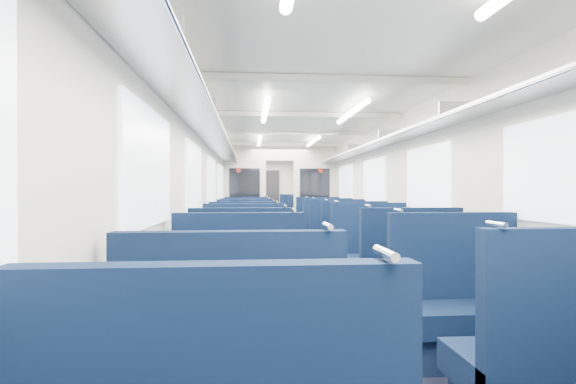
{
  "coord_description": "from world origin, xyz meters",
  "views": [
    {
      "loc": [
        -0.74,
        -8.11,
        1.28
      ],
      "look_at": [
        0.24,
        3.38,
        1.21
      ],
      "focal_mm": 27.84,
      "sensor_mm": 36.0,
      "label": 1
    }
  ],
  "objects": [
    {
      "name": "seat_7",
      "position": [
        0.83,
        -4.9,
        0.35
      ],
      "size": [
        1.01,
        0.56,
        1.13
      ],
      "color": "#0C1D3B",
      "rests_on": "floor"
    },
    {
      "name": "wall_right",
      "position": [
        1.4,
        0.0,
        1.18
      ],
      "size": [
        0.02,
        18.0,
        2.35
      ],
      "primitive_type": "cube",
      "color": "beige",
      "rests_on": "floor"
    },
    {
      "name": "luggage_rack_right",
      "position": [
        1.21,
        0.0,
        1.97
      ],
      "size": [
        0.36,
        17.4,
        0.18
      ],
      "color": "#B2B5BA",
      "rests_on": "wall_right"
    },
    {
      "name": "wall_left",
      "position": [
        -1.4,
        0.0,
        1.18
      ],
      "size": [
        0.02,
        18.0,
        2.35
      ],
      "primitive_type": "cube",
      "color": "beige",
      "rests_on": "floor"
    },
    {
      "name": "seat_8",
      "position": [
        -0.83,
        -3.62,
        0.35
      ],
      "size": [
        1.01,
        0.56,
        1.13
      ],
      "color": "#0C1D3B",
      "rests_on": "floor"
    },
    {
      "name": "ceiling_fittings",
      "position": [
        0.0,
        -0.26,
        2.29
      ],
      "size": [
        2.7,
        16.06,
        0.11
      ],
      "color": "silver",
      "rests_on": "ceiling"
    },
    {
      "name": "seat_21",
      "position": [
        0.83,
        4.22,
        0.35
      ],
      "size": [
        1.01,
        0.56,
        1.13
      ],
      "color": "#0C1D3B",
      "rests_on": "floor"
    },
    {
      "name": "seat_16",
      "position": [
        -0.83,
        0.93,
        0.35
      ],
      "size": [
        1.01,
        0.56,
        1.13
      ],
      "color": "#0C1D3B",
      "rests_on": "floor"
    },
    {
      "name": "wall_far",
      "position": [
        0.0,
        9.0,
        1.18
      ],
      "size": [
        2.8,
        0.02,
        2.35
      ],
      "primitive_type": "cube",
      "color": "beige",
      "rests_on": "floor"
    },
    {
      "name": "seat_19",
      "position": [
        0.83,
        2.03,
        0.35
      ],
      "size": [
        1.01,
        0.56,
        1.13
      ],
      "color": "#0C1D3B",
      "rests_on": "floor"
    },
    {
      "name": "ceiling",
      "position": [
        0.0,
        0.0,
        2.35
      ],
      "size": [
        2.8,
        18.0,
        0.01
      ],
      "primitive_type": "cube",
      "color": "white",
      "rests_on": "wall_left"
    },
    {
      "name": "seat_26",
      "position": [
        -0.83,
        7.63,
        0.35
      ],
      "size": [
        1.01,
        0.56,
        1.13
      ],
      "color": "#0C1D3B",
      "rests_on": "floor"
    },
    {
      "name": "windows",
      "position": [
        0.0,
        -0.46,
        1.42
      ],
      "size": [
        2.78,
        15.6,
        0.75
      ],
      "color": "white",
      "rests_on": "wall_left"
    },
    {
      "name": "dado_right",
      "position": [
        1.39,
        0.0,
        0.35
      ],
      "size": [
        0.03,
        17.9,
        0.7
      ],
      "primitive_type": "cube",
      "color": "#0E1A31",
      "rests_on": "floor"
    },
    {
      "name": "bulkhead",
      "position": [
        -0.0,
        3.01,
        1.23
      ],
      "size": [
        2.8,
        0.1,
        2.35
      ],
      "color": "silver",
      "rests_on": "floor"
    },
    {
      "name": "seat_11",
      "position": [
        0.83,
        -2.43,
        0.35
      ],
      "size": [
        1.01,
        0.56,
        1.13
      ],
      "color": "#0C1D3B",
      "rests_on": "floor"
    },
    {
      "name": "seat_10",
      "position": [
        -0.83,
        -2.56,
        0.35
      ],
      "size": [
        1.01,
        0.56,
        1.13
      ],
      "color": "#0C1D3B",
      "rests_on": "floor"
    },
    {
      "name": "end_door",
      "position": [
        0.0,
        8.94,
        1.0
      ],
      "size": [
        0.75,
        0.06,
        2.0
      ],
      "primitive_type": "cube",
      "color": "black",
      "rests_on": "floor"
    },
    {
      "name": "seat_20",
      "position": [
        -0.83,
        4.21,
        0.35
      ],
      "size": [
        1.01,
        0.56,
        1.13
      ],
      "color": "#0C1D3B",
      "rests_on": "floor"
    },
    {
      "name": "seat_18",
      "position": [
        -0.83,
        2.19,
        0.35
      ],
      "size": [
        1.01,
        0.56,
        1.13
      ],
      "color": "#0C1D3B",
      "rests_on": "floor"
    },
    {
      "name": "luggage_rack_left",
      "position": [
        -1.21,
        0.0,
        1.97
      ],
      "size": [
        0.36,
        17.4,
        0.18
      ],
      "color": "#B2B5BA",
      "rests_on": "wall_left"
    },
    {
      "name": "seat_23",
      "position": [
        0.83,
        5.27,
        0.35
      ],
      "size": [
        1.01,
        0.56,
        1.13
      ],
      "color": "#0C1D3B",
      "rests_on": "floor"
    },
    {
      "name": "seat_24",
      "position": [
        -0.83,
        6.42,
        0.35
      ],
      "size": [
        1.01,
        0.56,
        1.13
      ],
      "color": "#0C1D3B",
      "rests_on": "floor"
    },
    {
      "name": "seat_13",
      "position": [
        0.83,
        -1.35,
        0.35
      ],
      "size": [
        1.01,
        0.56,
        1.13
      ],
      "color": "#0C1D3B",
      "rests_on": "floor"
    },
    {
      "name": "seat_27",
      "position": [
        0.83,
        7.63,
        0.35
      ],
      "size": [
        1.01,
        0.56,
        1.13
      ],
      "color": "#0C1D3B",
      "rests_on": "floor"
    },
    {
      "name": "dado_left",
      "position": [
        -1.39,
        0.0,
        0.35
      ],
      "size": [
        0.03,
        17.9,
        0.7
      ],
      "primitive_type": "cube",
      "color": "#0E1A31",
      "rests_on": "floor"
    },
    {
      "name": "seat_14",
      "position": [
        -0.83,
        -0.19,
        0.35
      ],
      "size": [
        1.01,
        0.56,
        1.13
      ],
      "color": "#0C1D3B",
      "rests_on": "floor"
    },
    {
      "name": "seat_6",
      "position": [
        -0.83,
        -4.78,
        0.35
      ],
      "size": [
        1.01,
        0.56,
        1.13
      ],
      "color": "#0C1D3B",
      "rests_on": "floor"
    },
    {
      "name": "seat_12",
      "position": [
        -0.83,
        -1.46,
        0.35
      ],
      "size": [
        1.01,
        0.56,
        1.13
      ],
      "color": "#0C1D3B",
      "rests_on": "floor"
    },
    {
      "name": "floor",
      "position": [
        0.0,
        0.0,
        0.0
      ],
      "size": [
        2.8,
        18.0,
        0.01
      ],
      "primitive_type": "cube",
      "color": "black",
      "rests_on": "ground"
    },
    {
      "name": "seat_15",
      "position": [
        0.83,
        -0.28,
        0.35
      ],
      "size": [
        1.01,
        0.56,
        1.13
      ],
      "color": "#0C1D3B",
      "rests_on": "floor"
    },
    {
      "name": "seat_5",
      "position": [
        0.83,
        -5.99,
        0.35
      ],
      "size": [
        1.01,
        0.56,
        1.13
      ],
      "color": "#0C1D3B",
      "rests_on": "floor"
    },
    {
      "name": "seat_9",
      "position": [
        0.83,
        -3.73,
        0.35
      ],
      "size": [
        1.01,
        0.56,
        1.13
      ],
      "color": "#0C1D3B",
      "rests_on": "floor"
    },
    {
      "name": "seat_25",
      "position": [
        0.83,
        6.32,
        0.35
      ],
      "size": [
        1.01,
        0.56,
        1.13
      ],
      "color": "#0C1D3B",
      "rests_on": "floor"
    },
    {
      "name": "seat_22",
      "position": [
        -0.83,
        5.34,
        0.35
      ],
      "size": [
        1.01,
        0.56,
        1.13
      ],
      "color": "#0C1D3B",
      "rests_on": "floor"
    },
    {
      "name": "seat_17",
      "position": [
        0.83,
        0.97,
        0.35
      ],
      "size": [
        1.01,
        0.56,
        1.13
      ],
      "color": "#0C1D3B",
      "rests_on": "floor"
    }
  ]
}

